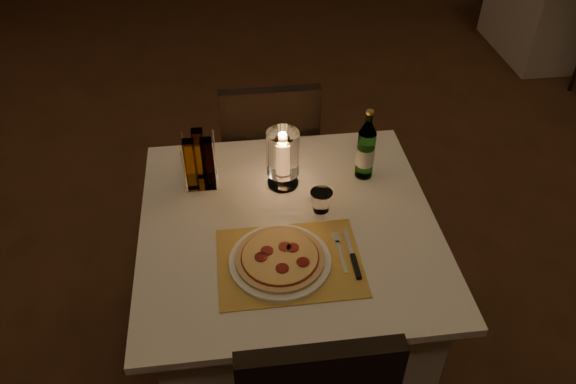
{
  "coord_description": "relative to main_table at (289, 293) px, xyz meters",
  "views": [
    {
      "loc": [
        -0.3,
        -2.01,
        2.05
      ],
      "look_at": [
        -0.13,
        -0.62,
        0.86
      ],
      "focal_mm": 35.0,
      "sensor_mm": 36.0,
      "label": 1
    }
  ],
  "objects": [
    {
      "name": "tumbler",
      "position": [
        0.12,
        0.05,
        0.4
      ],
      "size": [
        0.08,
        0.08,
        0.08
      ],
      "primitive_type": null,
      "color": "white",
      "rests_on": "main_table"
    },
    {
      "name": "pizza",
      "position": [
        -0.05,
        -0.18,
        0.39
      ],
      "size": [
        0.28,
        0.28,
        0.02
      ],
      "color": "#D8B77F",
      "rests_on": "plate"
    },
    {
      "name": "fork",
      "position": [
        0.14,
        -0.15,
        0.37
      ],
      "size": [
        0.02,
        0.18,
        0.0
      ],
      "color": "silver",
      "rests_on": "placemat"
    },
    {
      "name": "hurricane_candle",
      "position": [
        0.01,
        0.21,
        0.5
      ],
      "size": [
        0.12,
        0.12,
        0.22
      ],
      "color": "white",
      "rests_on": "main_table"
    },
    {
      "name": "floor",
      "position": [
        0.13,
        0.64,
        -0.38
      ],
      "size": [
        8.0,
        10.0,
        0.02
      ],
      "primitive_type": "cube",
      "color": "#472917",
      "rests_on": "ground"
    },
    {
      "name": "knife",
      "position": [
        0.18,
        -0.21,
        0.37
      ],
      "size": [
        0.02,
        0.22,
        0.01
      ],
      "color": "black",
      "rests_on": "placemat"
    },
    {
      "name": "main_table",
      "position": [
        0.0,
        0.0,
        0.0
      ],
      "size": [
        1.0,
        1.0,
        0.74
      ],
      "color": "silver",
      "rests_on": "ground"
    },
    {
      "name": "chair_far",
      "position": [
        -0.0,
        0.71,
        0.18
      ],
      "size": [
        0.42,
        0.42,
        0.9
      ],
      "color": "black",
      "rests_on": "ground"
    },
    {
      "name": "cruet_caddy",
      "position": [
        -0.29,
        0.25,
        0.46
      ],
      "size": [
        0.12,
        0.12,
        0.21
      ],
      "color": "white",
      "rests_on": "main_table"
    },
    {
      "name": "placemat",
      "position": [
        -0.02,
        -0.18,
        0.37
      ],
      "size": [
        0.45,
        0.34,
        0.0
      ],
      "primitive_type": "cube",
      "color": "gold",
      "rests_on": "main_table"
    },
    {
      "name": "water_bottle",
      "position": [
        0.31,
        0.22,
        0.48
      ],
      "size": [
        0.07,
        0.07,
        0.28
      ],
      "color": "#68B15F",
      "rests_on": "main_table"
    },
    {
      "name": "plate",
      "position": [
        -0.05,
        -0.18,
        0.38
      ],
      "size": [
        0.32,
        0.32,
        0.01
      ],
      "primitive_type": "cylinder",
      "color": "white",
      "rests_on": "placemat"
    },
    {
      "name": "neighbor_table_right",
      "position": [
        2.44,
        2.53,
        0.0
      ],
      "size": [
        1.0,
        1.0,
        0.74
      ],
      "color": "silver",
      "rests_on": "ground"
    }
  ]
}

